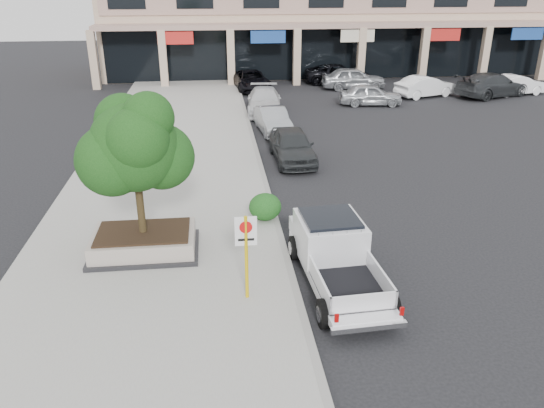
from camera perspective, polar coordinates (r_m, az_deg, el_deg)
The scene contains 19 objects.
ground at distance 16.25m, azimuth 6.94°, elevation -5.55°, with size 120.00×120.00×0.00m, color black.
sidewalk at distance 21.35m, azimuth -11.31°, elevation 1.66°, with size 8.00×52.00×0.15m, color gray.
curb at distance 21.35m, azimuth -0.70°, elevation 2.14°, with size 0.20×52.00×0.15m, color gray.
strip_mall at distance 49.20m, azimuth 7.54°, elevation 19.65°, with size 40.55×12.43×9.50m.
planter at distance 16.37m, azimuth -13.58°, elevation -3.97°, with size 3.20×2.20×0.68m.
planter_tree at distance 15.40m, azimuth -14.05°, elevation 6.07°, with size 2.90×2.55×4.00m.
no_parking_sign at distance 13.21m, azimuth -2.80°, elevation -4.56°, with size 0.55×0.09×2.30m.
hedge at distance 17.91m, azimuth -0.74°, elevation -0.30°, with size 1.10×0.99×0.94m, color #134515.
pickup_truck at distance 14.40m, azimuth 7.17°, elevation -5.87°, with size 1.94×5.23×1.65m, color white, non-canonical shape.
curb_car_a at distance 24.12m, azimuth 2.20°, elevation 6.31°, with size 1.74×4.32×1.47m, color #282B2C.
curb_car_b at distance 28.70m, azimuth 0.09°, elevation 8.98°, with size 1.41×4.05×1.33m, color gray.
curb_car_c at distance 33.06m, azimuth -0.82°, elevation 11.02°, with size 2.03×4.99×1.45m, color silver.
curb_car_d at distance 40.05m, azimuth -2.24°, elevation 13.15°, with size 2.31×5.01×1.39m, color black.
lot_car_a at distance 35.67m, azimuth 10.54°, elevation 11.50°, with size 1.63×4.06×1.38m, color #ABAEB3.
lot_car_b at distance 39.10m, azimuth 16.18°, elevation 12.06°, with size 1.53×4.37×1.44m, color white.
lot_car_c at distance 40.66m, azimuth 22.63°, elevation 11.75°, with size 2.30×5.65×1.64m, color #292C2E.
lot_car_d at distance 42.85m, azimuth 7.18°, elevation 13.72°, with size 2.42×5.25×1.46m, color black.
lot_car_e at distance 40.76m, azimuth 8.77°, elevation 13.24°, with size 1.89×4.69×1.60m, color #A0A4A8.
lot_car_f at distance 42.06m, azimuth 24.81°, elevation 11.57°, with size 1.47×4.23×1.39m, color white.
Camera 1 is at (-3.53, -13.80, 7.83)m, focal length 35.00 mm.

